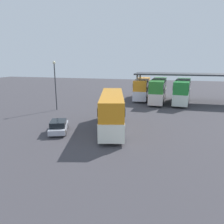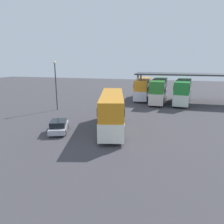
{
  "view_description": "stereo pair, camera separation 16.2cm",
  "coord_description": "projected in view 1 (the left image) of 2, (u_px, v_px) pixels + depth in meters",
  "views": [
    {
      "loc": [
        5.9,
        -18.94,
        7.63
      ],
      "look_at": [
        -0.3,
        3.63,
        2.0
      ],
      "focal_mm": 34.38,
      "sensor_mm": 36.0,
      "label": 1
    },
    {
      "loc": [
        6.06,
        -18.89,
        7.63
      ],
      "look_at": [
        -0.3,
        3.63,
        2.0
      ],
      "focal_mm": 34.38,
      "sensor_mm": 36.0,
      "label": 2
    }
  ],
  "objects": [
    {
      "name": "double_decker_far_right",
      "position": [
        182.0,
        90.0,
        39.11
      ],
      "size": [
        3.52,
        11.09,
        4.22
      ],
      "rotation": [
        0.0,
        0.0,
        1.47
      ],
      "color": "silver",
      "rests_on": "ground_plane"
    },
    {
      "name": "double_decker_near_canopy",
      "position": [
        142.0,
        88.0,
        43.26
      ],
      "size": [
        2.85,
        10.23,
        4.06
      ],
      "rotation": [
        0.0,
        0.0,
        1.6
      ],
      "color": "white",
      "rests_on": "ground_plane"
    },
    {
      "name": "depot_canopy",
      "position": [
        191.0,
        75.0,
        39.42
      ],
      "size": [
        20.53,
        6.51,
        5.3
      ],
      "rotation": [
        0.0,
        0.0,
        0.03
      ],
      "color": "#33353A",
      "rests_on": "ground_plane"
    },
    {
      "name": "ground_plane",
      "position": [
        105.0,
        140.0,
        21.06
      ],
      "size": [
        140.0,
        140.0,
        0.0
      ],
      "primitive_type": "plane",
      "color": "#403D42"
    },
    {
      "name": "parked_hatchback",
      "position": [
        59.0,
        126.0,
        23.26
      ],
      "size": [
        3.06,
        4.3,
        1.35
      ],
      "rotation": [
        0.0,
        0.0,
        1.95
      ],
      "color": "#ADAFBC",
      "rests_on": "ground_plane"
    },
    {
      "name": "double_decker_main",
      "position": [
        112.0,
        110.0,
        24.03
      ],
      "size": [
        5.08,
        11.05,
        4.03
      ],
      "rotation": [
        0.0,
        0.0,
        1.83
      ],
      "color": "white",
      "rests_on": "ground_plane"
    },
    {
      "name": "lamppost_tall",
      "position": [
        55.0,
        80.0,
        32.93
      ],
      "size": [
        0.44,
        0.44,
        7.55
      ],
      "color": "#33353A",
      "rests_on": "ground_plane"
    },
    {
      "name": "double_decker_mid_row",
      "position": [
        158.0,
        89.0,
        40.21
      ],
      "size": [
        2.69,
        11.41,
        4.26
      ],
      "rotation": [
        0.0,
        0.0,
        1.55
      ],
      "color": "silver",
      "rests_on": "ground_plane"
    }
  ]
}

